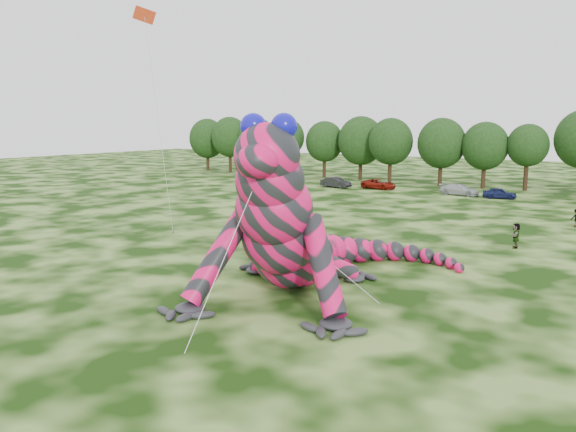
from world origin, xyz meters
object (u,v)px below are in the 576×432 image
at_px(spectator_0, 293,215).
at_px(spectator_5, 516,236).
at_px(tree_8, 485,155).
at_px(inflatable_gecko, 296,201).
at_px(car_1, 336,182).
at_px(flying_kite, 147,34).
at_px(tree_1, 230,145).
at_px(tree_5, 361,148).
at_px(tree_2, 257,146).
at_px(tree_6, 390,151).
at_px(car_2, 379,184).
at_px(tree_7, 441,152).
at_px(car_3, 459,190).
at_px(tree_0, 207,145).
at_px(car_4, 500,193).
at_px(tree_9, 527,157).
at_px(spectator_4, 298,193).
at_px(tree_4, 324,149).
at_px(car_0, 285,178).
at_px(tree_3, 287,148).

height_order(spectator_0, spectator_5, spectator_5).
height_order(tree_8, spectator_5, tree_8).
relative_size(inflatable_gecko, car_1, 4.30).
relative_size(flying_kite, tree_8, 1.90).
height_order(tree_1, spectator_5, tree_1).
height_order(tree_5, tree_8, tree_5).
bearing_deg(car_1, tree_2, 68.58).
bearing_deg(tree_2, tree_6, -4.67).
relative_size(tree_2, car_2, 2.01).
relative_size(flying_kite, tree_7, 1.79).
distance_m(tree_7, car_3, 10.95).
height_order(tree_0, car_4, tree_0).
distance_m(tree_1, tree_5, 25.23).
relative_size(tree_0, tree_9, 1.10).
relative_size(tree_8, car_2, 1.86).
xyz_separation_m(spectator_4, spectator_5, (26.20, -13.26, 0.11)).
bearing_deg(tree_0, tree_1, -10.79).
relative_size(tree_6, car_1, 2.19).
bearing_deg(tree_2, tree_1, -172.42).
xyz_separation_m(spectator_0, spectator_4, (-7.90, 13.94, -0.07)).
height_order(tree_1, tree_7, tree_1).
bearing_deg(tree_8, car_2, -144.87).
xyz_separation_m(flying_kite, car_2, (0.06, 40.98, -14.23)).
xyz_separation_m(tree_2, tree_6, (25.46, -2.08, -0.08)).
relative_size(tree_0, car_2, 1.98).
distance_m(tree_4, tree_6, 12.26).
distance_m(tree_2, car_2, 29.22).
relative_size(tree_9, car_0, 2.00).
relative_size(inflatable_gecko, spectator_5, 10.41).
xyz_separation_m(tree_5, car_4, (23.10, -11.09, -4.25)).
bearing_deg(spectator_4, tree_1, 118.34).
bearing_deg(car_1, tree_8, -53.21).
relative_size(car_4, spectator_4, 2.42).
xyz_separation_m(tree_5, tree_6, (5.57, -1.75, -0.15)).
xyz_separation_m(tree_4, car_2, (13.77, -9.93, -3.86)).
relative_size(tree_0, tree_6, 1.00).
height_order(inflatable_gecko, tree_7, tree_7).
bearing_deg(tree_1, car_4, -12.50).
bearing_deg(spectator_5, car_0, -133.56).
distance_m(tree_0, tree_4, 24.92).
distance_m(tree_0, spectator_4, 43.35).
relative_size(tree_3, car_2, 1.96).
bearing_deg(tree_5, spectator_0, -73.33).
distance_m(inflatable_gecko, tree_0, 76.00).
bearing_deg(tree_0, car_3, -12.69).
xyz_separation_m(tree_0, tree_3, (18.84, -2.17, -0.03)).
relative_size(tree_8, spectator_4, 5.69).
height_order(tree_6, tree_9, tree_6).
xyz_separation_m(tree_0, tree_9, (55.62, -1.89, -0.42)).
distance_m(tree_3, spectator_4, 28.45).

